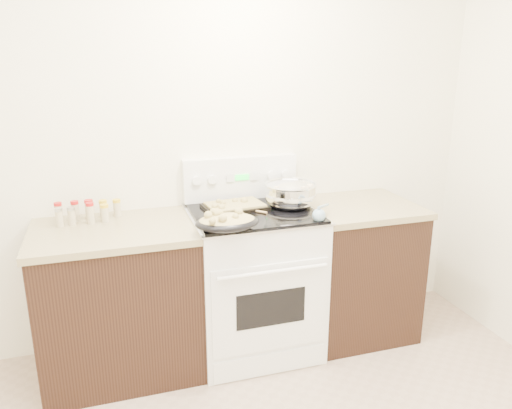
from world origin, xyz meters
name	(u,v)px	position (x,y,z in m)	size (l,w,h in m)	color
room_shell	(282,113)	(0.00, 0.00, 1.70)	(4.10, 3.60, 2.75)	white
counter_left	(120,300)	(-0.48, 1.43, 0.46)	(0.93, 0.67, 0.92)	black
counter_right	(355,268)	(1.08, 1.43, 0.46)	(0.73, 0.67, 0.92)	black
kitchen_range	(253,278)	(0.35, 1.42, 0.49)	(0.78, 0.73, 1.22)	white
mixing_bowl	(291,194)	(0.60, 1.45, 1.02)	(0.35, 0.35, 0.19)	silver
roasting_pan	(227,221)	(0.11, 1.14, 0.99)	(0.36, 0.26, 0.11)	black
baking_sheet	(234,206)	(0.25, 1.51, 0.96)	(0.41, 0.31, 0.06)	black
wooden_spoon	(243,213)	(0.27, 1.38, 0.95)	(0.19, 0.19, 0.04)	tan
blue_ladle	(319,214)	(0.67, 1.15, 0.98)	(0.19, 0.23, 0.10)	#7A9EB6
spice_jars	(86,212)	(-0.62, 1.59, 0.98)	(0.38, 0.15, 0.13)	#BFB28C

